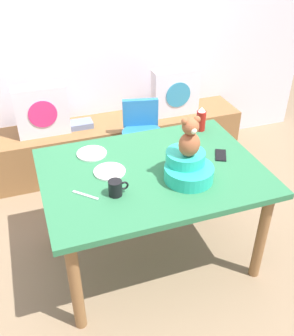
{
  "coord_description": "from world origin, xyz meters",
  "views": [
    {
      "loc": [
        -0.7,
        -1.92,
        2.12
      ],
      "look_at": [
        0.0,
        0.1,
        0.69
      ],
      "focal_mm": 41.83,
      "sensor_mm": 36.0,
      "label": 1
    }
  ],
  "objects_px": {
    "book_stack": "(81,124)",
    "coffee_mug": "(116,188)",
    "ketchup_bottle": "(201,119)",
    "dinner_plate_far": "(110,171)",
    "pillow_floral_left": "(42,111)",
    "dining_table": "(152,182)",
    "highchair": "(142,135)",
    "dinner_plate_near": "(92,153)",
    "pillow_floral_right": "(175,92)",
    "infant_seat_teal": "(188,168)",
    "cell_phone": "(221,155)",
    "teddy_bear": "(190,138)"
  },
  "relations": [
    {
      "from": "dinner_plate_near",
      "to": "coffee_mug",
      "type": "bearing_deg",
      "value": -85.67
    },
    {
      "from": "dining_table",
      "to": "cell_phone",
      "type": "xyz_separation_m",
      "value": [
        0.49,
        0.01,
        0.1
      ]
    },
    {
      "from": "highchair",
      "to": "cell_phone",
      "type": "distance_m",
      "value": 0.89
    },
    {
      "from": "dining_table",
      "to": "highchair",
      "type": "xyz_separation_m",
      "value": [
        0.21,
        0.82,
        -0.13
      ]
    },
    {
      "from": "book_stack",
      "to": "dining_table",
      "type": "xyz_separation_m",
      "value": [
        0.23,
        -1.26,
        0.16
      ]
    },
    {
      "from": "ketchup_bottle",
      "to": "dinner_plate_far",
      "type": "xyz_separation_m",
      "value": [
        -0.78,
        -0.32,
        -0.08
      ]
    },
    {
      "from": "teddy_bear",
      "to": "dinner_plate_near",
      "type": "distance_m",
      "value": 0.73
    },
    {
      "from": "highchair",
      "to": "dinner_plate_near",
      "type": "bearing_deg",
      "value": -136.04
    },
    {
      "from": "highchair",
      "to": "coffee_mug",
      "type": "relative_size",
      "value": 6.58
    },
    {
      "from": "teddy_bear",
      "to": "infant_seat_teal",
      "type": "bearing_deg",
      "value": 90.0
    },
    {
      "from": "dining_table",
      "to": "highchair",
      "type": "height_order",
      "value": "highchair"
    },
    {
      "from": "pillow_floral_right",
      "to": "dinner_plate_near",
      "type": "height_order",
      "value": "pillow_floral_right"
    },
    {
      "from": "teddy_bear",
      "to": "book_stack",
      "type": "bearing_deg",
      "value": 105.91
    },
    {
      "from": "pillow_floral_right",
      "to": "dinner_plate_near",
      "type": "xyz_separation_m",
      "value": [
        -1.0,
        -0.92,
        0.07
      ]
    },
    {
      "from": "pillow_floral_left",
      "to": "dinner_plate_near",
      "type": "relative_size",
      "value": 2.2
    },
    {
      "from": "dinner_plate_far",
      "to": "infant_seat_teal",
      "type": "bearing_deg",
      "value": -25.93
    },
    {
      "from": "pillow_floral_right",
      "to": "infant_seat_teal",
      "type": "xyz_separation_m",
      "value": [
        -0.5,
        -1.38,
        0.13
      ]
    },
    {
      "from": "book_stack",
      "to": "ketchup_bottle",
      "type": "xyz_separation_m",
      "value": [
        0.75,
        -0.87,
        0.34
      ]
    },
    {
      "from": "coffee_mug",
      "to": "dinner_plate_far",
      "type": "bearing_deg",
      "value": 84.52
    },
    {
      "from": "book_stack",
      "to": "pillow_floral_right",
      "type": "bearing_deg",
      "value": -1.33
    },
    {
      "from": "pillow_floral_left",
      "to": "infant_seat_teal",
      "type": "xyz_separation_m",
      "value": [
        0.73,
        -1.38,
        0.13
      ]
    },
    {
      "from": "pillow_floral_left",
      "to": "dinner_plate_far",
      "type": "xyz_separation_m",
      "value": [
        0.29,
        -1.17,
        0.07
      ]
    },
    {
      "from": "book_stack",
      "to": "dinner_plate_far",
      "type": "distance_m",
      "value": 1.22
    },
    {
      "from": "infant_seat_teal",
      "to": "cell_phone",
      "type": "relative_size",
      "value": 2.29
    },
    {
      "from": "pillow_floral_left",
      "to": "coffee_mug",
      "type": "height_order",
      "value": "pillow_floral_left"
    },
    {
      "from": "dinner_plate_far",
      "to": "ketchup_bottle",
      "type": "bearing_deg",
      "value": 22.36
    },
    {
      "from": "teddy_bear",
      "to": "dinner_plate_near",
      "type": "bearing_deg",
      "value": 137.03
    },
    {
      "from": "highchair",
      "to": "dinner_plate_near",
      "type": "height_order",
      "value": "highchair"
    },
    {
      "from": "pillow_floral_right",
      "to": "cell_phone",
      "type": "xyz_separation_m",
      "value": [
        -0.19,
        -1.23,
        0.06
      ]
    },
    {
      "from": "pillow_floral_right",
      "to": "coffee_mug",
      "type": "xyz_separation_m",
      "value": [
        -0.96,
        -1.41,
        0.11
      ]
    },
    {
      "from": "dining_table",
      "to": "dinner_plate_near",
      "type": "relative_size",
      "value": 6.95
    },
    {
      "from": "teddy_bear",
      "to": "ketchup_bottle",
      "type": "xyz_separation_m",
      "value": [
        0.34,
        0.53,
        -0.19
      ]
    },
    {
      "from": "dining_table",
      "to": "dinner_plate_far",
      "type": "bearing_deg",
      "value": 166.7
    },
    {
      "from": "book_stack",
      "to": "coffee_mug",
      "type": "distance_m",
      "value": 1.46
    },
    {
      "from": "book_stack",
      "to": "dining_table",
      "type": "height_order",
      "value": "dining_table"
    },
    {
      "from": "dinner_plate_far",
      "to": "cell_phone",
      "type": "height_order",
      "value": "dinner_plate_far"
    },
    {
      "from": "dinner_plate_near",
      "to": "pillow_floral_left",
      "type": "bearing_deg",
      "value": 104.08
    },
    {
      "from": "highchair",
      "to": "ketchup_bottle",
      "type": "height_order",
      "value": "ketchup_bottle"
    },
    {
      "from": "pillow_floral_left",
      "to": "highchair",
      "type": "bearing_deg",
      "value": -28.71
    },
    {
      "from": "pillow_floral_left",
      "to": "dinner_plate_near",
      "type": "height_order",
      "value": "pillow_floral_left"
    },
    {
      "from": "ketchup_bottle",
      "to": "coffee_mug",
      "type": "distance_m",
      "value": 0.98
    },
    {
      "from": "highchair",
      "to": "cell_phone",
      "type": "relative_size",
      "value": 5.49
    },
    {
      "from": "dinner_plate_near",
      "to": "cell_phone",
      "type": "distance_m",
      "value": 0.86
    },
    {
      "from": "teddy_bear",
      "to": "coffee_mug",
      "type": "xyz_separation_m",
      "value": [
        -0.46,
        -0.02,
        -0.23
      ]
    },
    {
      "from": "dining_table",
      "to": "pillow_floral_left",
      "type": "bearing_deg",
      "value": 114.11
    },
    {
      "from": "highchair",
      "to": "coffee_mug",
      "type": "distance_m",
      "value": 1.14
    },
    {
      "from": "dining_table",
      "to": "cell_phone",
      "type": "relative_size",
      "value": 9.65
    },
    {
      "from": "book_stack",
      "to": "cell_phone",
      "type": "bearing_deg",
      "value": -60.16
    },
    {
      "from": "dinner_plate_far",
      "to": "pillow_floral_left",
      "type": "bearing_deg",
      "value": 103.93
    },
    {
      "from": "pillow_floral_right",
      "to": "cell_phone",
      "type": "height_order",
      "value": "pillow_floral_right"
    }
  ]
}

